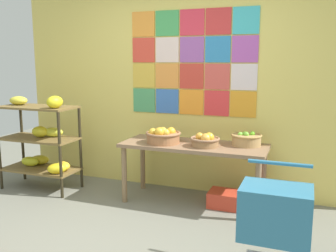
{
  "coord_description": "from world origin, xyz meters",
  "views": [
    {
      "loc": [
        1.44,
        -2.55,
        1.6
      ],
      "look_at": [
        0.08,
        1.03,
        0.93
      ],
      "focal_mm": 39.75,
      "sensor_mm": 36.0,
      "label": 1
    }
  ],
  "objects_px": {
    "produce_crate_under_table": "(226,199)",
    "display_table": "(194,151)",
    "fruit_basket_centre": "(205,140)",
    "fruit_basket_left": "(163,136)",
    "banana_shelf_unit": "(41,139)",
    "shopping_cart": "(275,216)",
    "fruit_basket_back_right": "(246,139)"
  },
  "relations": [
    {
      "from": "display_table",
      "to": "shopping_cart",
      "type": "relative_size",
      "value": 1.91
    },
    {
      "from": "display_table",
      "to": "shopping_cart",
      "type": "bearing_deg",
      "value": -50.81
    },
    {
      "from": "produce_crate_under_table",
      "to": "display_table",
      "type": "bearing_deg",
      "value": -177.32
    },
    {
      "from": "fruit_basket_left",
      "to": "fruit_basket_back_right",
      "type": "relative_size",
      "value": 1.18
    },
    {
      "from": "fruit_basket_back_right",
      "to": "display_table",
      "type": "bearing_deg",
      "value": -166.26
    },
    {
      "from": "fruit_basket_centre",
      "to": "display_table",
      "type": "bearing_deg",
      "value": 151.55
    },
    {
      "from": "fruit_basket_left",
      "to": "shopping_cart",
      "type": "height_order",
      "value": "fruit_basket_left"
    },
    {
      "from": "fruit_basket_left",
      "to": "display_table",
      "type": "bearing_deg",
      "value": 13.61
    },
    {
      "from": "banana_shelf_unit",
      "to": "display_table",
      "type": "xyz_separation_m",
      "value": [
        1.93,
        0.19,
        -0.03
      ]
    },
    {
      "from": "banana_shelf_unit",
      "to": "produce_crate_under_table",
      "type": "bearing_deg",
      "value": 5.17
    },
    {
      "from": "fruit_basket_left",
      "to": "banana_shelf_unit",
      "type": "bearing_deg",
      "value": -176.06
    },
    {
      "from": "fruit_basket_centre",
      "to": "fruit_basket_left",
      "type": "distance_m",
      "value": 0.49
    },
    {
      "from": "banana_shelf_unit",
      "to": "fruit_basket_centre",
      "type": "relative_size",
      "value": 3.75
    },
    {
      "from": "fruit_basket_back_right",
      "to": "produce_crate_under_table",
      "type": "height_order",
      "value": "fruit_basket_back_right"
    },
    {
      "from": "fruit_basket_back_right",
      "to": "produce_crate_under_table",
      "type": "xyz_separation_m",
      "value": [
        -0.18,
        -0.12,
        -0.67
      ]
    },
    {
      "from": "fruit_basket_back_right",
      "to": "produce_crate_under_table",
      "type": "bearing_deg",
      "value": -146.76
    },
    {
      "from": "display_table",
      "to": "fruit_basket_centre",
      "type": "xyz_separation_m",
      "value": [
        0.15,
        -0.08,
        0.15
      ]
    },
    {
      "from": "produce_crate_under_table",
      "to": "shopping_cart",
      "type": "bearing_deg",
      "value": -63.5
    },
    {
      "from": "display_table",
      "to": "produce_crate_under_table",
      "type": "height_order",
      "value": "display_table"
    },
    {
      "from": "display_table",
      "to": "fruit_basket_back_right",
      "type": "distance_m",
      "value": 0.59
    },
    {
      "from": "fruit_basket_left",
      "to": "produce_crate_under_table",
      "type": "height_order",
      "value": "fruit_basket_left"
    },
    {
      "from": "banana_shelf_unit",
      "to": "fruit_basket_left",
      "type": "bearing_deg",
      "value": 3.94
    },
    {
      "from": "banana_shelf_unit",
      "to": "fruit_basket_centre",
      "type": "height_order",
      "value": "banana_shelf_unit"
    },
    {
      "from": "produce_crate_under_table",
      "to": "fruit_basket_centre",
      "type": "bearing_deg",
      "value": -156.07
    },
    {
      "from": "banana_shelf_unit",
      "to": "shopping_cart",
      "type": "distance_m",
      "value": 3.1
    },
    {
      "from": "banana_shelf_unit",
      "to": "shopping_cart",
      "type": "height_order",
      "value": "banana_shelf_unit"
    },
    {
      "from": "fruit_basket_left",
      "to": "produce_crate_under_table",
      "type": "bearing_deg",
      "value": 7.91
    },
    {
      "from": "produce_crate_under_table",
      "to": "fruit_basket_back_right",
      "type": "bearing_deg",
      "value": 33.24
    },
    {
      "from": "display_table",
      "to": "fruit_basket_centre",
      "type": "distance_m",
      "value": 0.23
    },
    {
      "from": "banana_shelf_unit",
      "to": "fruit_basket_left",
      "type": "relative_size",
      "value": 3.04
    },
    {
      "from": "fruit_basket_back_right",
      "to": "fruit_basket_centre",
      "type": "bearing_deg",
      "value": -151.71
    },
    {
      "from": "banana_shelf_unit",
      "to": "shopping_cart",
      "type": "bearing_deg",
      "value": -19.3
    }
  ]
}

